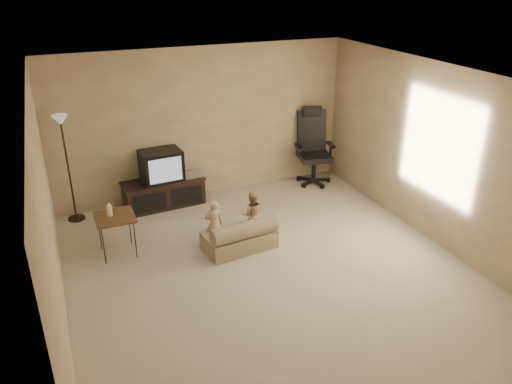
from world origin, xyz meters
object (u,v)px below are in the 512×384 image
office_chair (313,156)px  toddler_left (214,224)px  child_sofa (241,237)px  floor_lamp (64,145)px  toddler_right (252,214)px  tv_stand (163,183)px  side_table (114,217)px

office_chair → toddler_left: 2.83m
office_chair → child_sofa: bearing=-127.7°
floor_lamp → toddler_right: size_ratio=2.31×
child_sofa → toddler_left: bearing=138.2°
tv_stand → office_chair: office_chair is taller
side_table → tv_stand: bearing=52.3°
floor_lamp → child_sofa: 2.95m
child_sofa → toddler_right: (0.29, 0.27, 0.17)m
side_table → toddler_left: 1.35m
child_sofa → toddler_right: 0.43m
side_table → toddler_right: size_ratio=1.07×
office_chair → side_table: office_chair is taller
office_chair → floor_lamp: bearing=-169.1°
floor_lamp → child_sofa: floor_lamp is taller
side_table → toddler_right: side_table is taller
child_sofa → tv_stand: bearing=103.6°
side_table → floor_lamp: 1.52m
office_chair → toddler_left: (-2.39, -1.51, -0.13)m
floor_lamp → toddler_left: bearing=-43.1°
tv_stand → toddler_right: 1.78m
floor_lamp → tv_stand: bearing=-2.4°
toddler_right → tv_stand: bearing=-37.3°
side_table → child_sofa: side_table is taller
floor_lamp → child_sofa: bearing=-42.0°
tv_stand → toddler_left: (0.34, -1.57, -0.04)m
side_table → child_sofa: size_ratio=0.75×
floor_lamp → toddler_right: bearing=-34.0°
tv_stand → child_sofa: 1.92m
tv_stand → office_chair: (2.73, -0.06, 0.09)m
child_sofa → floor_lamp: bearing=131.6°
tv_stand → side_table: size_ratio=1.76×
side_table → floor_lamp: size_ratio=0.46×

